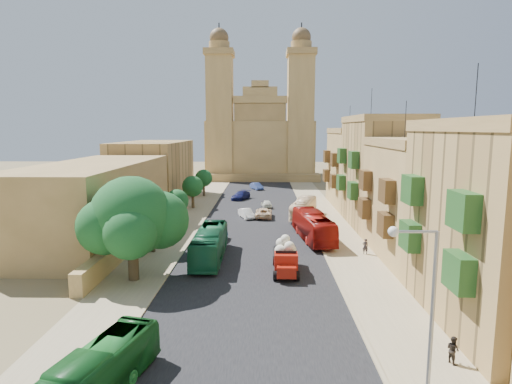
{
  "coord_description": "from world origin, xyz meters",
  "views": [
    {
      "loc": [
        1.13,
        -29.17,
        12.16
      ],
      "look_at": [
        0.0,
        26.0,
        4.0
      ],
      "focal_mm": 30.0,
      "sensor_mm": 36.0,
      "label": 1
    }
  ],
  "objects_px": {
    "bus_green_north": "(210,244)",
    "bus_red_east": "(313,226)",
    "bus_cream_east": "(304,208)",
    "car_cream": "(264,213)",
    "car_white_b": "(266,204)",
    "car_blue_b": "(257,186)",
    "street_tree_d": "(204,178)",
    "church": "(260,140)",
    "streetlamp": "(422,297)",
    "car_dkblue": "(241,195)",
    "olive_pickup": "(310,226)",
    "street_tree_b": "(177,201)",
    "pedestrian_a": "(365,246)",
    "car_blue_a": "(218,236)",
    "street_tree_c": "(193,186)",
    "ficus_tree": "(132,219)",
    "bus_green_south": "(92,378)",
    "pedestrian_c": "(327,242)",
    "street_tree_a": "(152,216)",
    "red_truck": "(286,257)",
    "pedestrian_b": "(453,350)",
    "car_white_a": "(246,214)"
  },
  "relations": [
    {
      "from": "ficus_tree",
      "to": "bus_green_north",
      "type": "xyz_separation_m",
      "value": [
        5.42,
        5.61,
        -3.56
      ]
    },
    {
      "from": "street_tree_d",
      "to": "pedestrian_a",
      "type": "height_order",
      "value": "street_tree_d"
    },
    {
      "from": "street_tree_b",
      "to": "car_cream",
      "type": "distance_m",
      "value": 12.28
    },
    {
      "from": "car_cream",
      "to": "car_dkblue",
      "type": "height_order",
      "value": "car_dkblue"
    },
    {
      "from": "street_tree_b",
      "to": "car_blue_b",
      "type": "relative_size",
      "value": 1.14
    },
    {
      "from": "red_truck",
      "to": "pedestrian_a",
      "type": "bearing_deg",
      "value": 34.68
    },
    {
      "from": "bus_green_north",
      "to": "street_tree_d",
      "type": "bearing_deg",
      "value": 98.61
    },
    {
      "from": "ficus_tree",
      "to": "streetlamp",
      "type": "bearing_deg",
      "value": -43.03
    },
    {
      "from": "car_blue_a",
      "to": "church",
      "type": "bearing_deg",
      "value": 95.18
    },
    {
      "from": "street_tree_c",
      "to": "pedestrian_a",
      "type": "bearing_deg",
      "value": -49.27
    },
    {
      "from": "car_dkblue",
      "to": "pedestrian_c",
      "type": "bearing_deg",
      "value": -49.06
    },
    {
      "from": "pedestrian_b",
      "to": "bus_green_south",
      "type": "bearing_deg",
      "value": 80.28
    },
    {
      "from": "ficus_tree",
      "to": "car_white_a",
      "type": "relative_size",
      "value": 2.22
    },
    {
      "from": "olive_pickup",
      "to": "car_blue_b",
      "type": "bearing_deg",
      "value": 100.81
    },
    {
      "from": "street_tree_c",
      "to": "car_dkblue",
      "type": "xyz_separation_m",
      "value": [
        6.99,
        8.21,
        -2.65
      ]
    },
    {
      "from": "street_tree_b",
      "to": "pedestrian_b",
      "type": "xyz_separation_m",
      "value": [
        21.0,
        -32.09,
        -2.34
      ]
    },
    {
      "from": "ficus_tree",
      "to": "bus_green_south",
      "type": "xyz_separation_m",
      "value": [
        2.92,
        -15.79,
        -3.81
      ]
    },
    {
      "from": "pedestrian_b",
      "to": "red_truck",
      "type": "bearing_deg",
      "value": 8.13
    },
    {
      "from": "car_dkblue",
      "to": "car_white_b",
      "type": "distance_m",
      "value": 8.71
    },
    {
      "from": "ficus_tree",
      "to": "car_cream",
      "type": "height_order",
      "value": "ficus_tree"
    },
    {
      "from": "bus_green_north",
      "to": "bus_red_east",
      "type": "bearing_deg",
      "value": 35.0
    },
    {
      "from": "streetlamp",
      "to": "car_dkblue",
      "type": "distance_m",
      "value": 57.4
    },
    {
      "from": "bus_red_east",
      "to": "car_blue_b",
      "type": "bearing_deg",
      "value": -87.39
    },
    {
      "from": "street_tree_b",
      "to": "car_white_b",
      "type": "height_order",
      "value": "street_tree_b"
    },
    {
      "from": "church",
      "to": "streetlamp",
      "type": "height_order",
      "value": "church"
    },
    {
      "from": "red_truck",
      "to": "bus_red_east",
      "type": "distance_m",
      "value": 11.59
    },
    {
      "from": "streetlamp",
      "to": "car_blue_a",
      "type": "xyz_separation_m",
      "value": [
        -11.65,
        27.97,
        -4.54
      ]
    },
    {
      "from": "olive_pickup",
      "to": "bus_green_south",
      "type": "xyz_separation_m",
      "value": [
        -13.0,
        -31.79,
        0.41
      ]
    },
    {
      "from": "street_tree_d",
      "to": "bus_cream_east",
      "type": "xyz_separation_m",
      "value": [
        16.5,
        -19.22,
        -1.93
      ]
    },
    {
      "from": "bus_green_north",
      "to": "pedestrian_c",
      "type": "relative_size",
      "value": 7.17
    },
    {
      "from": "bus_green_north",
      "to": "car_blue_b",
      "type": "distance_m",
      "value": 47.19
    },
    {
      "from": "bus_green_north",
      "to": "car_cream",
      "type": "distance_m",
      "value": 19.94
    },
    {
      "from": "red_truck",
      "to": "street_tree_a",
      "type": "bearing_deg",
      "value": 155.18
    },
    {
      "from": "street_tree_d",
      "to": "car_cream",
      "type": "relative_size",
      "value": 1.01
    },
    {
      "from": "street_tree_a",
      "to": "car_cream",
      "type": "relative_size",
      "value": 1.14
    },
    {
      "from": "ficus_tree",
      "to": "street_tree_d",
      "type": "height_order",
      "value": "ficus_tree"
    },
    {
      "from": "streetlamp",
      "to": "bus_green_north",
      "type": "relative_size",
      "value": 0.78
    },
    {
      "from": "streetlamp",
      "to": "pedestrian_b",
      "type": "distance_m",
      "value": 6.78
    },
    {
      "from": "bus_green_north",
      "to": "pedestrian_a",
      "type": "bearing_deg",
      "value": 7.3
    },
    {
      "from": "car_blue_b",
      "to": "bus_green_north",
      "type": "bearing_deg",
      "value": -118.93
    },
    {
      "from": "pedestrian_a",
      "to": "car_cream",
      "type": "bearing_deg",
      "value": -60.68
    },
    {
      "from": "bus_cream_east",
      "to": "car_cream",
      "type": "relative_size",
      "value": 1.97
    },
    {
      "from": "car_white_b",
      "to": "car_blue_b",
      "type": "distance_m",
      "value": 20.04
    },
    {
      "from": "car_white_b",
      "to": "bus_red_east",
      "type": "bearing_deg",
      "value": 95.67
    },
    {
      "from": "bus_red_east",
      "to": "bus_cream_east",
      "type": "xyz_separation_m",
      "value": [
        0.0,
        11.74,
        -0.2
      ]
    },
    {
      "from": "streetlamp",
      "to": "bus_green_north",
      "type": "xyz_separation_m",
      "value": [
        -11.72,
        21.62,
        -3.73
      ]
    },
    {
      "from": "red_truck",
      "to": "car_dkblue",
      "type": "height_order",
      "value": "red_truck"
    },
    {
      "from": "streetlamp",
      "to": "street_tree_d",
      "type": "bearing_deg",
      "value": 106.46
    },
    {
      "from": "pedestrian_c",
      "to": "red_truck",
      "type": "bearing_deg",
      "value": -17.8
    },
    {
      "from": "red_truck",
      "to": "bus_green_north",
      "type": "xyz_separation_m",
      "value": [
        -6.92,
        3.59,
        0.09
      ]
    }
  ]
}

